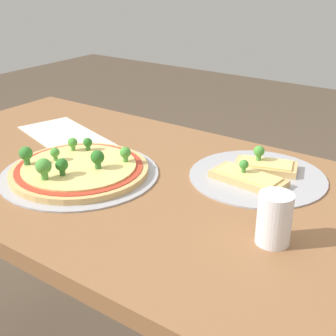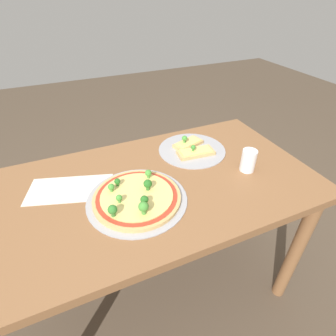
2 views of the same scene
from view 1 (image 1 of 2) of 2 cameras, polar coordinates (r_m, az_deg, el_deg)
name	(u,v)px [view 1 (image 1 of 2)]	position (r m, az deg, el deg)	size (l,w,h in m)	color
dining_table	(128,212)	(1.15, -4.90, -5.37)	(1.32, 0.71, 0.74)	brown
pizza_tray_whole	(79,169)	(1.11, -10.85, -0.15)	(0.37, 0.37, 0.07)	#A3A3A8
pizza_tray_slice	(257,174)	(1.09, 10.76, -0.70)	(0.31, 0.31, 0.06)	#A3A3A8
drinking_cup	(274,219)	(0.84, 12.84, -6.05)	(0.06, 0.06, 0.10)	white
paper_menu	(66,136)	(1.36, -12.38, 3.82)	(0.32, 0.16, 0.00)	silver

